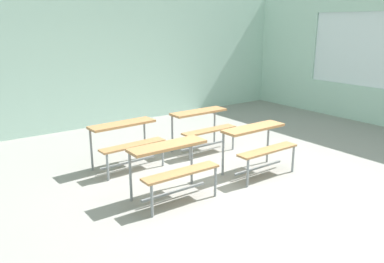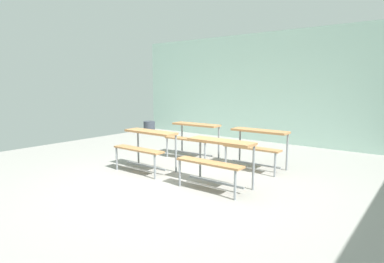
% 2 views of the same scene
% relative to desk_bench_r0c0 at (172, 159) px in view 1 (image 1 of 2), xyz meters
% --- Properties ---
extents(ground, '(10.00, 9.00, 0.05)m').
position_rel_desk_bench_r0c0_xyz_m(ground, '(1.03, -0.25, -0.59)').
color(ground, gray).
extents(wall_back, '(10.00, 0.12, 3.00)m').
position_rel_desk_bench_r0c0_xyz_m(wall_back, '(1.03, 4.25, 0.94)').
color(wall_back, silver).
rests_on(wall_back, ground).
extents(desk_bench_r0c0, '(1.10, 0.59, 0.74)m').
position_rel_desk_bench_r0c0_xyz_m(desk_bench_r0c0, '(0.00, 0.00, 0.00)').
color(desk_bench_r0c0, '#A87547').
rests_on(desk_bench_r0c0, ground).
extents(desk_bench_r0c1, '(1.10, 0.60, 0.74)m').
position_rel_desk_bench_r0c0_xyz_m(desk_bench_r0c1, '(1.58, -0.03, 0.00)').
color(desk_bench_r0c1, '#A87547').
rests_on(desk_bench_r0c1, ground).
extents(desk_bench_r1c0, '(1.13, 0.64, 0.74)m').
position_rel_desk_bench_r0c0_xyz_m(desk_bench_r1c0, '(0.02, 1.39, 0.00)').
color(desk_bench_r1c0, '#A87547').
rests_on(desk_bench_r1c0, ground).
extents(desk_bench_r1c1, '(1.10, 0.60, 0.74)m').
position_rel_desk_bench_r0c0_xyz_m(desk_bench_r1c1, '(1.55, 1.38, 0.00)').
color(desk_bench_r1c1, '#A87547').
rests_on(desk_bench_r1c1, ground).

